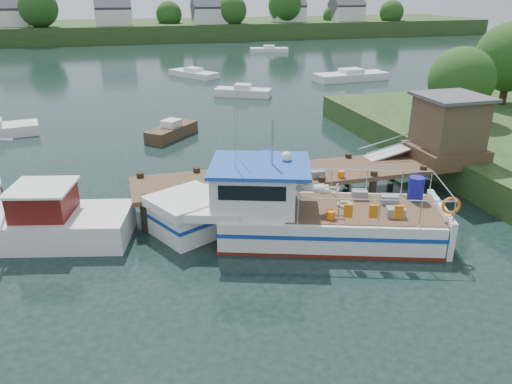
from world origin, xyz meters
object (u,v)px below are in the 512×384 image
object	(u,v)px
moored_far	(269,50)
lobster_boat	(292,213)
moored_b	(243,92)
moored_d	(194,74)
moored_rowboat	(172,131)
work_boat	(21,223)
moored_c	(351,76)
dock	(401,145)

from	to	relation	value
moored_far	lobster_boat	bearing A→B (deg)	-108.10
moored_b	moored_d	xyz separation A→B (m)	(-2.58, 11.66, -0.04)
moored_b	moored_d	bearing A→B (deg)	95.41
moored_rowboat	moored_b	bearing A→B (deg)	39.07
work_boat	moored_d	distance (m)	38.24
moored_rowboat	moored_c	size ratio (longest dim) A/B	0.49
lobster_boat	moored_b	distance (m)	27.46
work_boat	moored_far	world-z (taller)	work_boat
dock	work_boat	world-z (taller)	work_boat
moored_rowboat	moored_far	xyz separation A→B (m)	(19.92, 42.82, -0.08)
moored_b	moored_c	distance (m)	13.97
work_boat	moored_b	world-z (taller)	work_boat
moored_c	lobster_boat	bearing A→B (deg)	-114.51
lobster_boat	moored_rowboat	distance (m)	15.67
work_boat	moored_c	world-z (taller)	work_boat
moored_rowboat	moored_c	world-z (taller)	moored_c
lobster_boat	moored_d	size ratio (longest dim) A/B	1.92
dock	moored_b	bearing A→B (deg)	93.87
moored_b	moored_d	size ratio (longest dim) A/B	0.86
lobster_boat	moored_d	bearing A→B (deg)	105.44
moored_far	moored_b	world-z (taller)	moored_b
work_boat	moored_d	size ratio (longest dim) A/B	1.49
work_boat	moored_d	world-z (taller)	work_boat
moored_b	work_boat	bearing A→B (deg)	-128.74
moored_far	moored_d	bearing A→B (deg)	-128.70
dock	moored_c	size ratio (longest dim) A/B	2.08
lobster_boat	moored_far	xyz separation A→B (m)	(17.12, 58.22, -0.67)
lobster_boat	moored_d	xyz separation A→B (m)	(2.39, 38.66, -0.65)
lobster_boat	moored_c	size ratio (longest dim) A/B	1.45
work_boat	moored_d	xyz separation A→B (m)	(12.51, 36.14, -0.37)
moored_d	moored_b	bearing A→B (deg)	-82.05
moored_far	moored_d	size ratio (longest dim) A/B	1.00
moored_c	moored_d	bearing A→B (deg)	161.75
dock	moored_d	size ratio (longest dim) A/B	2.75
moored_c	moored_d	distance (m)	17.00
dock	moored_c	distance (m)	30.93
lobster_boat	moored_b	size ratio (longest dim) A/B	2.22
dock	lobster_boat	size ratio (longest dim) A/B	1.43
moored_far	moored_d	xyz separation A→B (m)	(-14.73, -19.56, 0.01)
moored_c	moored_far	bearing A→B (deg)	96.88
lobster_boat	moored_c	xyz separation A→B (m)	(18.02, 31.98, -0.57)
moored_c	moored_d	world-z (taller)	moored_c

